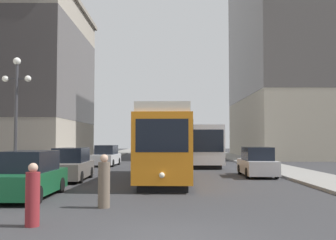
{
  "coord_description": "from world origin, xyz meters",
  "views": [
    {
      "loc": [
        -0.05,
        -9.17,
        2.24
      ],
      "look_at": [
        -0.02,
        10.29,
        3.24
      ],
      "focal_mm": 42.31,
      "sensor_mm": 36.0,
      "label": 1
    }
  ],
  "objects_px": {
    "lamp_post_left_near": "(16,101)",
    "parked_car_left_near": "(106,156)",
    "streetcar": "(167,143)",
    "pedestrian_crossing_far": "(32,197)",
    "parked_car_right_far": "(256,163)",
    "pedestrian_crossing_near": "(103,183)",
    "parked_car_left_far": "(71,165)",
    "transit_bus": "(200,144)",
    "parked_car_left_mid": "(29,176)"
  },
  "relations": [
    {
      "from": "parked_car_right_far",
      "to": "parked_car_left_mid",
      "type": "bearing_deg",
      "value": 40.98
    },
    {
      "from": "parked_car_left_near",
      "to": "parked_car_right_far",
      "type": "relative_size",
      "value": 1.03
    },
    {
      "from": "transit_bus",
      "to": "pedestrian_crossing_far",
      "type": "distance_m",
      "value": 26.12
    },
    {
      "from": "parked_car_left_near",
      "to": "parked_car_right_far",
      "type": "xyz_separation_m",
      "value": [
        10.99,
        -10.33,
        -0.0
      ]
    },
    {
      "from": "streetcar",
      "to": "lamp_post_left_near",
      "type": "distance_m",
      "value": 8.38
    },
    {
      "from": "transit_bus",
      "to": "lamp_post_left_near",
      "type": "relative_size",
      "value": 1.88
    },
    {
      "from": "streetcar",
      "to": "parked_car_left_far",
      "type": "xyz_separation_m",
      "value": [
        -5.44,
        -0.23,
        -1.26
      ]
    },
    {
      "from": "pedestrian_crossing_near",
      "to": "parked_car_left_mid",
      "type": "bearing_deg",
      "value": -62.35
    },
    {
      "from": "pedestrian_crossing_far",
      "to": "streetcar",
      "type": "bearing_deg",
      "value": 139.98
    },
    {
      "from": "streetcar",
      "to": "pedestrian_crossing_near",
      "type": "relative_size",
      "value": 7.0
    },
    {
      "from": "pedestrian_crossing_near",
      "to": "lamp_post_left_near",
      "type": "distance_m",
      "value": 8.47
    },
    {
      "from": "parked_car_left_near",
      "to": "lamp_post_left_near",
      "type": "distance_m",
      "value": 16.41
    },
    {
      "from": "parked_car_left_near",
      "to": "parked_car_left_far",
      "type": "relative_size",
      "value": 0.96
    },
    {
      "from": "parked_car_left_mid",
      "to": "parked_car_right_far",
      "type": "distance_m",
      "value": 14.25
    },
    {
      "from": "lamp_post_left_near",
      "to": "parked_car_left_mid",
      "type": "bearing_deg",
      "value": -61.08
    },
    {
      "from": "transit_bus",
      "to": "parked_car_left_mid",
      "type": "distance_m",
      "value": 21.78
    },
    {
      "from": "parked_car_left_mid",
      "to": "lamp_post_left_near",
      "type": "relative_size",
      "value": 0.8
    },
    {
      "from": "parked_car_right_far",
      "to": "lamp_post_left_near",
      "type": "xyz_separation_m",
      "value": [
        -12.89,
        -5.63,
        3.28
      ]
    },
    {
      "from": "parked_car_left_near",
      "to": "pedestrian_crossing_near",
      "type": "bearing_deg",
      "value": -78.21
    },
    {
      "from": "pedestrian_crossing_far",
      "to": "parked_car_left_near",
      "type": "bearing_deg",
      "value": 160.6
    },
    {
      "from": "streetcar",
      "to": "parked_car_right_far",
      "type": "xyz_separation_m",
      "value": [
        5.55,
        2.12,
        -1.26
      ]
    },
    {
      "from": "transit_bus",
      "to": "pedestrian_crossing_far",
      "type": "height_order",
      "value": "transit_bus"
    },
    {
      "from": "pedestrian_crossing_far",
      "to": "lamp_post_left_near",
      "type": "bearing_deg",
      "value": 179.96
    },
    {
      "from": "parked_car_left_near",
      "to": "pedestrian_crossing_far",
      "type": "height_order",
      "value": "parked_car_left_near"
    },
    {
      "from": "lamp_post_left_near",
      "to": "parked_car_left_near",
      "type": "bearing_deg",
      "value": 83.21
    },
    {
      "from": "streetcar",
      "to": "transit_bus",
      "type": "distance_m",
      "value": 13.45
    },
    {
      "from": "parked_car_left_near",
      "to": "transit_bus",
      "type": "bearing_deg",
      "value": 7.59
    },
    {
      "from": "streetcar",
      "to": "parked_car_left_far",
      "type": "height_order",
      "value": "streetcar"
    },
    {
      "from": "parked_car_left_mid",
      "to": "pedestrian_crossing_near",
      "type": "relative_size",
      "value": 2.76
    },
    {
      "from": "streetcar",
      "to": "pedestrian_crossing_near",
      "type": "distance_m",
      "value": 9.64
    },
    {
      "from": "streetcar",
      "to": "pedestrian_crossing_far",
      "type": "xyz_separation_m",
      "value": [
        -3.52,
        -12.15,
        -1.33
      ]
    },
    {
      "from": "parked_car_left_far",
      "to": "lamp_post_left_near",
      "type": "xyz_separation_m",
      "value": [
        -1.9,
        -3.27,
        3.28
      ]
    },
    {
      "from": "pedestrian_crossing_far",
      "to": "lamp_post_left_near",
      "type": "distance_m",
      "value": 10.03
    },
    {
      "from": "transit_bus",
      "to": "parked_car_left_mid",
      "type": "height_order",
      "value": "transit_bus"
    },
    {
      "from": "parked_car_left_mid",
      "to": "pedestrian_crossing_near",
      "type": "xyz_separation_m",
      "value": [
        3.32,
        -2.37,
        -0.02
      ]
    },
    {
      "from": "parked_car_left_far",
      "to": "lamp_post_left_near",
      "type": "distance_m",
      "value": 5.0
    },
    {
      "from": "parked_car_left_near",
      "to": "parked_car_right_far",
      "type": "height_order",
      "value": "same"
    },
    {
      "from": "pedestrian_crossing_far",
      "to": "parked_car_left_far",
      "type": "bearing_deg",
      "value": 165.28
    },
    {
      "from": "pedestrian_crossing_near",
      "to": "lamp_post_left_near",
      "type": "bearing_deg",
      "value": -74.9
    },
    {
      "from": "parked_car_right_far",
      "to": "parked_car_left_far",
      "type": "relative_size",
      "value": 0.93
    },
    {
      "from": "parked_car_left_mid",
      "to": "lamp_post_left_near",
      "type": "height_order",
      "value": "lamp_post_left_near"
    },
    {
      "from": "transit_bus",
      "to": "pedestrian_crossing_near",
      "type": "bearing_deg",
      "value": -103.66
    },
    {
      "from": "pedestrian_crossing_near",
      "to": "streetcar",
      "type": "bearing_deg",
      "value": -129.67
    },
    {
      "from": "parked_car_left_mid",
      "to": "parked_car_left_far",
      "type": "xyz_separation_m",
      "value": [
        -0.0,
        6.71,
        0.0
      ]
    },
    {
      "from": "parked_car_left_far",
      "to": "parked_car_right_far",
      "type": "bearing_deg",
      "value": 10.66
    },
    {
      "from": "parked_car_left_mid",
      "to": "parked_car_right_far",
      "type": "xyz_separation_m",
      "value": [
        10.99,
        9.07,
        -0.0
      ]
    },
    {
      "from": "parked_car_left_near",
      "to": "streetcar",
      "type": "bearing_deg",
      "value": -63.29
    },
    {
      "from": "parked_car_left_far",
      "to": "pedestrian_crossing_near",
      "type": "relative_size",
      "value": 2.83
    },
    {
      "from": "streetcar",
      "to": "pedestrian_crossing_far",
      "type": "height_order",
      "value": "streetcar"
    },
    {
      "from": "pedestrian_crossing_far",
      "to": "lamp_post_left_near",
      "type": "relative_size",
      "value": 0.27
    }
  ]
}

